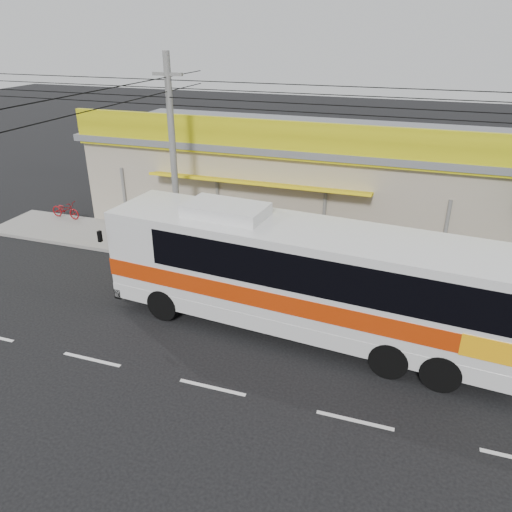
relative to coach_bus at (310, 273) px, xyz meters
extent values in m
plane|color=black|center=(-1.87, -1.13, -2.17)|extent=(120.00, 120.00, 0.00)
cube|color=gray|center=(-1.87, 4.87, -2.10)|extent=(30.00, 3.20, 0.15)
cube|color=#AB9F8A|center=(-1.87, 10.47, -0.07)|extent=(22.00, 8.00, 4.20)
cube|color=slate|center=(-1.87, 10.47, 2.18)|extent=(22.60, 8.60, 0.30)
cube|color=#CFCA12|center=(-1.87, 6.35, 2.73)|extent=(22.00, 0.24, 1.60)
cube|color=#BA140A|center=(-3.87, 6.32, 2.73)|extent=(9.00, 0.10, 1.20)
cube|color=#12681E|center=(4.63, 6.32, 2.73)|extent=(2.40, 0.10, 1.10)
cube|color=#BA140A|center=(-10.87, 6.32, 2.73)|extent=(3.00, 0.10, 1.10)
cube|color=yellow|center=(-3.87, 6.17, 0.83)|extent=(10.00, 1.20, 0.37)
cube|color=silver|center=(-0.21, 0.02, -0.09)|extent=(13.31, 3.91, 3.17)
cube|color=red|center=(-0.21, 0.02, -0.48)|extent=(13.36, 3.95, 0.60)
cube|color=#FEA90D|center=(5.45, -0.49, -0.48)|extent=(1.99, 2.94, 0.66)
cube|color=black|center=(0.56, -0.05, 0.62)|extent=(11.14, 3.75, 1.20)
cube|color=black|center=(-6.65, 0.60, 0.40)|extent=(0.39, 2.41, 1.64)
cube|color=silver|center=(-2.93, 0.27, 1.69)|extent=(2.75, 1.76, 0.39)
cylinder|color=black|center=(-4.89, -0.80, -1.60)|extent=(1.16, 0.45, 1.14)
cylinder|color=black|center=(-4.67, 1.66, -1.60)|extent=(1.16, 0.45, 1.14)
cylinder|color=black|center=(4.15, -1.62, -1.60)|extent=(1.16, 0.45, 1.14)
cylinder|color=black|center=(4.37, 0.84, -1.60)|extent=(1.16, 0.45, 1.14)
imported|color=maroon|center=(-14.28, 6.04, -1.57)|extent=(1.76, 0.73, 0.90)
imported|color=black|center=(-7.48, 5.67, -1.51)|extent=(1.73, 0.68, 1.01)
cylinder|color=slate|center=(-6.85, 4.27, 2.03)|extent=(0.27, 0.27, 8.40)
cube|color=slate|center=(-6.85, 4.27, 5.39)|extent=(1.26, 0.13, 0.13)
camera|label=1|loc=(2.90, -13.80, 7.14)|focal=35.00mm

